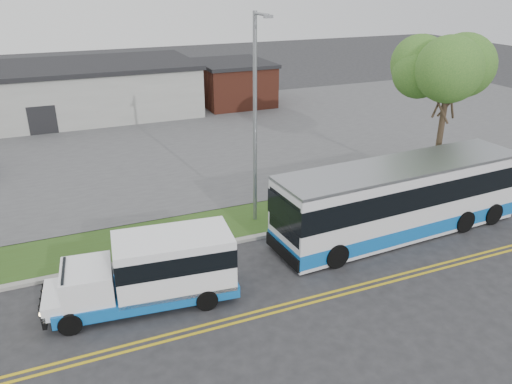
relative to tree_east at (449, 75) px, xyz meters
name	(u,v)px	position (x,y,z in m)	size (l,w,h in m)	color
ground	(215,261)	(-14.00, -3.00, -6.20)	(140.00, 140.00, 0.00)	#28282B
lane_line_north	(249,313)	(-14.00, -6.85, -6.20)	(70.00, 0.12, 0.01)	gold
lane_line_south	(252,318)	(-14.00, -7.15, -6.20)	(70.00, 0.12, 0.01)	gold
curb	(206,247)	(-14.00, -1.90, -6.13)	(80.00, 0.30, 0.15)	#9E9B93
verge	(195,230)	(-14.00, -0.10, -6.15)	(80.00, 3.30, 0.10)	#34511B
parking_lot	(138,144)	(-14.00, 14.00, -6.15)	(80.00, 25.00, 0.10)	#4C4C4F
commercial_building	(39,93)	(-20.00, 24.00, -4.02)	(25.40, 10.40, 4.35)	#9E9E99
brick_wing	(233,83)	(-3.50, 23.00, -4.24)	(6.30, 7.30, 3.90)	brown
tree_east	(449,75)	(0.00, 0.00, 0.00)	(5.20, 5.20, 8.33)	#34291C
streetlight_near	(256,115)	(-11.00, -0.27, -0.97)	(0.35, 1.53, 9.50)	gray
shuttle_bus	(156,268)	(-16.76, -4.86, -4.84)	(6.86, 2.82, 2.56)	#105EB4
transit_bus	(400,199)	(-5.45, -3.83, -4.51)	(12.19, 3.46, 3.34)	silver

